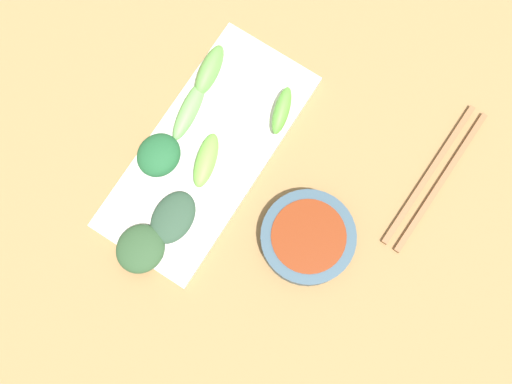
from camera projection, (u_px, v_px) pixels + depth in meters
The scene contains 11 objects.
tabletop at pixel (241, 199), 0.88m from camera, with size 2.10×2.10×0.02m, color olive.
sauce_bowl at pixel (306, 240), 0.84m from camera, with size 0.12×0.12×0.03m.
serving_plate at pixel (208, 151), 0.87m from camera, with size 0.15×0.34×0.01m, color silver.
broccoli_leafy_0 at pixel (140, 249), 0.83m from camera, with size 0.06×0.07×0.02m, color #2A492A.
broccoli_stalk_1 at pixel (282, 110), 0.86m from camera, with size 0.02×0.07×0.03m, color #5DAE3E.
broccoli_stalk_2 at pixel (189, 110), 0.87m from camera, with size 0.02×0.09×0.02m, color #6AB157.
broccoli_stalk_3 at pixel (206, 160), 0.85m from camera, with size 0.03×0.08×0.02m, color #6DBA43.
broccoli_leafy_4 at pixel (173, 217), 0.84m from camera, with size 0.05×0.07×0.02m, color #2A4633.
broccoli_leafy_5 at pixel (159, 155), 0.85m from camera, with size 0.06×0.06×0.03m, color #1E562F.
broccoli_stalk_6 at pixel (209, 70), 0.87m from camera, with size 0.03×0.08×0.03m, color #5F9E47.
chopsticks at pixel (435, 178), 0.87m from camera, with size 0.04×0.23×0.01m.
Camera 1 is at (-0.11, 0.13, 0.87)m, focal length 44.91 mm.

